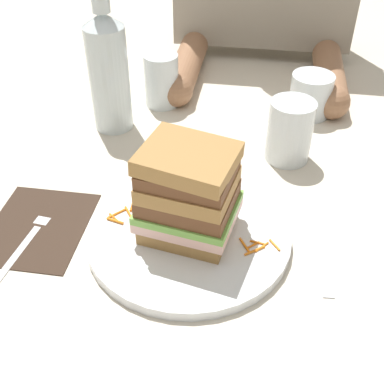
{
  "coord_description": "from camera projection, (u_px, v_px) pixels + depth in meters",
  "views": [
    {
      "loc": [
        0.08,
        -0.47,
        0.47
      ],
      "look_at": [
        -0.0,
        0.03,
        0.05
      ],
      "focal_mm": 45.67,
      "sensor_mm": 36.0,
      "label": 1
    }
  ],
  "objects": [
    {
      "name": "ground_plane",
      "position": [
        189.0,
        238.0,
        0.66
      ],
      "size": [
        3.0,
        3.0,
        0.0
      ],
      "primitive_type": "plane",
      "color": "beige"
    },
    {
      "name": "main_plate",
      "position": [
        189.0,
        233.0,
        0.66
      ],
      "size": [
        0.27,
        0.27,
        0.01
      ],
      "primitive_type": "cylinder",
      "color": "white",
      "rests_on": "ground_plane"
    },
    {
      "name": "sandwich",
      "position": [
        189.0,
        193.0,
        0.62
      ],
      "size": [
        0.14,
        0.12,
        0.13
      ],
      "color": "#A87A42",
      "rests_on": "main_plate"
    },
    {
      "name": "carrot_shred_0",
      "position": [
        114.0,
        223.0,
        0.66
      ],
      "size": [
        0.03,
        0.01,
        0.0
      ],
      "primitive_type": "cylinder",
      "rotation": [
        0.0,
        1.57,
        2.89
      ],
      "color": "orange",
      "rests_on": "main_plate"
    },
    {
      "name": "carrot_shred_1",
      "position": [
        114.0,
        218.0,
        0.67
      ],
      "size": [
        0.02,
        0.02,
        0.0
      ],
      "primitive_type": "cylinder",
      "rotation": [
        0.0,
        1.57,
        2.44
      ],
      "color": "orange",
      "rests_on": "main_plate"
    },
    {
      "name": "carrot_shred_2",
      "position": [
        129.0,
        213.0,
        0.68
      ],
      "size": [
        0.02,
        0.02,
        0.0
      ],
      "primitive_type": "cylinder",
      "rotation": [
        0.0,
        1.57,
        2.17
      ],
      "color": "orange",
      "rests_on": "main_plate"
    },
    {
      "name": "carrot_shred_3",
      "position": [
        118.0,
        213.0,
        0.68
      ],
      "size": [
        0.02,
        0.03,
        0.0
      ],
      "primitive_type": "cylinder",
      "rotation": [
        0.0,
        1.57,
        3.98
      ],
      "color": "orange",
      "rests_on": "main_plate"
    },
    {
      "name": "carrot_shred_4",
      "position": [
        133.0,
        203.0,
        0.69
      ],
      "size": [
        0.01,
        0.03,
        0.0
      ],
      "primitive_type": "cylinder",
      "rotation": [
        0.0,
        1.57,
        1.63
      ],
      "color": "orange",
      "rests_on": "main_plate"
    },
    {
      "name": "carrot_shred_5",
      "position": [
        253.0,
        245.0,
        0.63
      ],
      "size": [
        0.02,
        0.02,
        0.0
      ],
      "primitive_type": "cylinder",
      "rotation": [
        0.0,
        1.57,
        3.91
      ],
      "color": "orange",
      "rests_on": "main_plate"
    },
    {
      "name": "carrot_shred_6",
      "position": [
        275.0,
        245.0,
        0.63
      ],
      "size": [
        0.02,
        0.02,
        0.0
      ],
      "primitive_type": "cylinder",
      "rotation": [
        0.0,
        1.57,
        5.36
      ],
      "color": "orange",
      "rests_on": "main_plate"
    },
    {
      "name": "carrot_shred_7",
      "position": [
        257.0,
        242.0,
        0.63
      ],
      "size": [
        0.02,
        0.01,
        0.0
      ],
      "primitive_type": "cylinder",
      "rotation": [
        0.0,
        1.57,
        2.99
      ],
      "color": "orange",
      "rests_on": "main_plate"
    },
    {
      "name": "carrot_shred_8",
      "position": [
        255.0,
        251.0,
        0.62
      ],
      "size": [
        0.03,
        0.02,
        0.0
      ],
      "primitive_type": "cylinder",
      "rotation": [
        0.0,
        1.57,
        3.8
      ],
      "color": "orange",
      "rests_on": "main_plate"
    },
    {
      "name": "carrot_shred_9",
      "position": [
        262.0,
        247.0,
        0.63
      ],
      "size": [
        0.02,
        0.02,
        0.0
      ],
      "primitive_type": "cylinder",
      "rotation": [
        0.0,
        1.57,
        4.03
      ],
      "color": "orange",
      "rests_on": "main_plate"
    },
    {
      "name": "carrot_shred_10",
      "position": [
        245.0,
        245.0,
        0.63
      ],
      "size": [
        0.02,
        0.02,
        0.0
      ],
      "primitive_type": "cylinder",
      "rotation": [
        0.0,
        1.57,
        5.25
      ],
      "color": "orange",
      "rests_on": "main_plate"
    },
    {
      "name": "napkin_dark",
      "position": [
        38.0,
        227.0,
        0.68
      ],
      "size": [
        0.13,
        0.16,
        0.0
      ],
      "primitive_type": "cube",
      "rotation": [
        0.0,
        0.0,
        0.01
      ],
      "color": "#38281E",
      "rests_on": "ground_plane"
    },
    {
      "name": "fork",
      "position": [
        29.0,
        236.0,
        0.66
      ],
      "size": [
        0.03,
        0.17,
        0.0
      ],
      "color": "silver",
      "rests_on": "napkin_dark"
    },
    {
      "name": "knife",
      "position": [
        319.0,
        242.0,
        0.66
      ],
      "size": [
        0.03,
        0.2,
        0.0
      ],
      "color": "silver",
      "rests_on": "ground_plane"
    },
    {
      "name": "juice_glass",
      "position": [
        289.0,
        135.0,
        0.78
      ],
      "size": [
        0.07,
        0.07,
        0.1
      ],
      "color": "white",
      "rests_on": "ground_plane"
    },
    {
      "name": "water_bottle",
      "position": [
        108.0,
        71.0,
        0.82
      ],
      "size": [
        0.07,
        0.07,
        0.24
      ],
      "color": "silver",
      "rests_on": "ground_plane"
    },
    {
      "name": "empty_tumbler_0",
      "position": [
        162.0,
        80.0,
        0.92
      ],
      "size": [
        0.06,
        0.06,
        0.1
      ],
      "primitive_type": "cylinder",
      "color": "silver",
      "rests_on": "ground_plane"
    },
    {
      "name": "empty_tumbler_1",
      "position": [
        311.0,
        95.0,
        0.9
      ],
      "size": [
        0.08,
        0.08,
        0.08
      ],
      "primitive_type": "cylinder",
      "color": "silver",
      "rests_on": "ground_plane"
    }
  ]
}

